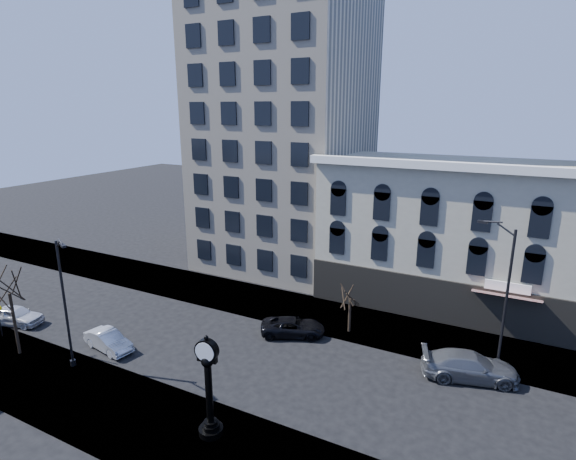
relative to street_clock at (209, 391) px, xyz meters
The scene contains 14 objects.
ground 8.38m from the street_clock, 115.03° to the left, with size 160.00×160.00×0.00m, color black.
sidewalk_far 15.79m from the street_clock, 102.48° to the left, with size 160.00×6.00×0.12m, color gray.
sidewalk_near 4.30m from the street_clock, 166.82° to the right, with size 160.00×6.00×0.12m, color gray.
cream_tower 32.40m from the street_clock, 109.97° to the left, with size 15.90×15.40×42.50m.
victorian_row 24.89m from the street_clock, 69.51° to the left, with size 22.60×11.19×12.50m.
street_clock is the anchor object (origin of this frame).
street_lamp_near 11.89m from the street_clock, behind, with size 2.16×1.15×8.89m.
street_lamp_far 18.55m from the street_clock, 48.23° to the left, with size 2.48×0.79×9.70m.
bare_tree_near 16.49m from the street_clock, behind, with size 4.08×4.08×7.01m.
bare_tree_far 13.80m from the street_clock, 79.37° to the left, with size 2.43×2.43×4.16m.
car_near_a 21.14m from the street_clock, behind, with size 1.72×4.28×1.46m, color silver.
car_near_b 12.14m from the street_clock, 162.33° to the left, with size 1.40×4.02×1.32m, color #A5A8AD.
car_far_a 11.50m from the street_clock, 95.03° to the left, with size 2.16×4.68×1.30m, color black.
car_far_b 16.03m from the street_clock, 45.70° to the left, with size 2.34×5.75×1.67m, color #595B60.
Camera 1 is at (15.74, -22.62, 16.17)m, focal length 28.00 mm.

